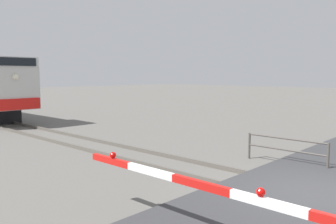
# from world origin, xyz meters

# --- Properties ---
(ground_plane) EXTENTS (160.00, 160.00, 0.00)m
(ground_plane) POSITION_xyz_m (0.00, 0.00, 0.00)
(ground_plane) COLOR #605E59
(rail_track_left) EXTENTS (0.08, 80.00, 0.15)m
(rail_track_left) POSITION_xyz_m (-0.72, 0.00, 0.07)
(rail_track_left) COLOR #59544C
(rail_track_left) RESTS_ON ground_plane
(rail_track_right) EXTENTS (0.08, 80.00, 0.15)m
(rail_track_right) POSITION_xyz_m (0.72, 0.00, 0.07)
(rail_track_right) COLOR #59544C
(rail_track_right) RESTS_ON ground_plane
(road_surface) EXTENTS (36.00, 4.50, 0.15)m
(road_surface) POSITION_xyz_m (0.00, 0.00, 0.08)
(road_surface) COLOR #38383A
(road_surface) RESTS_ON ground_plane
(guard_railing) EXTENTS (0.08, 2.85, 0.95)m
(guard_railing) POSITION_xyz_m (2.70, 1.98, 0.62)
(guard_railing) COLOR #4C4742
(guard_railing) RESTS_ON ground_plane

